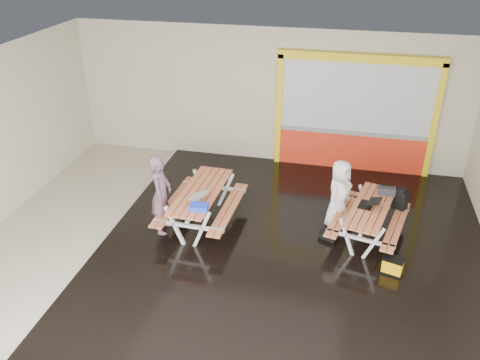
% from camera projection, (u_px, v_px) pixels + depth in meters
% --- Properties ---
extents(room, '(10.02, 8.02, 3.52)m').
position_uv_depth(room, '(229.00, 167.00, 9.03)').
color(room, beige).
rests_on(room, ground).
extents(deck, '(7.50, 7.98, 0.05)m').
position_uv_depth(deck, '(292.00, 252.00, 9.60)').
color(deck, black).
rests_on(deck, room).
extents(kiosk, '(3.88, 0.16, 3.00)m').
position_uv_depth(kiosk, '(354.00, 117.00, 12.13)').
color(kiosk, red).
rests_on(kiosk, room).
extents(picnic_table_left, '(1.53, 2.19, 0.85)m').
position_uv_depth(picnic_table_left, '(201.00, 199.00, 10.18)').
color(picnic_table_left, '#DD7A4B').
rests_on(picnic_table_left, deck).
extents(picnic_table_right, '(1.70, 2.16, 0.77)m').
position_uv_depth(picnic_table_right, '(370.00, 214.00, 9.77)').
color(picnic_table_right, '#DD7A4B').
rests_on(picnic_table_right, deck).
extents(person_left, '(0.49, 0.68, 1.71)m').
position_uv_depth(person_left, '(161.00, 194.00, 9.86)').
color(person_left, '#68495F').
rests_on(person_left, deck).
extents(person_right, '(0.71, 0.85, 1.48)m').
position_uv_depth(person_right, '(339.00, 194.00, 10.04)').
color(person_right, white).
rests_on(person_right, deck).
extents(laptop_left, '(0.42, 0.40, 0.15)m').
position_uv_depth(laptop_left, '(199.00, 196.00, 9.78)').
color(laptop_left, silver).
rests_on(laptop_left, picnic_table_left).
extents(laptop_right, '(0.48, 0.44, 0.17)m').
position_uv_depth(laptop_right, '(369.00, 204.00, 9.67)').
color(laptop_right, black).
rests_on(laptop_right, picnic_table_right).
extents(blue_pouch, '(0.37, 0.28, 0.10)m').
position_uv_depth(blue_pouch, '(199.00, 207.00, 9.41)').
color(blue_pouch, '#1C37ED').
rests_on(blue_pouch, picnic_table_left).
extents(toolbox, '(0.35, 0.18, 0.20)m').
position_uv_depth(toolbox, '(387.00, 191.00, 10.07)').
color(toolbox, black).
rests_on(toolbox, picnic_table_right).
extents(backpack, '(0.34, 0.31, 0.48)m').
position_uv_depth(backpack, '(400.00, 199.00, 10.08)').
color(backpack, black).
rests_on(backpack, picnic_table_right).
extents(dark_case, '(0.43, 0.38, 0.13)m').
position_uv_depth(dark_case, '(329.00, 235.00, 9.96)').
color(dark_case, black).
rests_on(dark_case, deck).
extents(fluke_bag, '(0.42, 0.33, 0.32)m').
position_uv_depth(fluke_bag, '(393.00, 266.00, 8.93)').
color(fluke_bag, black).
rests_on(fluke_bag, deck).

